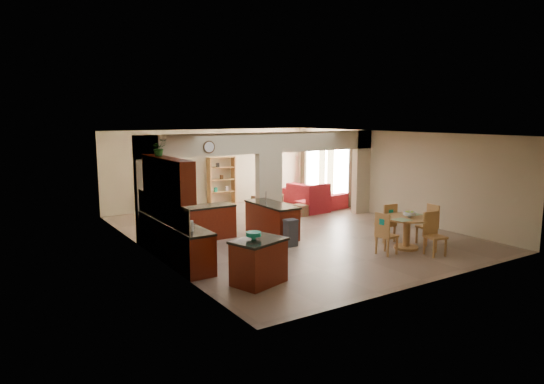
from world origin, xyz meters
TOP-DOWN VIEW (x-y plane):
  - floor at (0.00, 0.00)m, footprint 10.00×10.00m
  - ceiling at (0.00, 0.00)m, footprint 10.00×10.00m
  - wall_back at (0.00, 5.00)m, footprint 8.00×0.00m
  - wall_front at (0.00, -5.00)m, footprint 8.00×0.00m
  - wall_left at (-4.00, 0.00)m, footprint 0.00×10.00m
  - wall_right at (4.00, 0.00)m, footprint 0.00×10.00m
  - partition_left_pier at (-3.70, 1.00)m, footprint 0.60×0.25m
  - partition_center_pier at (0.00, 1.00)m, footprint 0.80×0.25m
  - partition_right_pier at (3.70, 1.00)m, footprint 0.60×0.25m
  - partition_header at (0.00, 1.00)m, footprint 8.00×0.25m
  - kitchen_counter at (-3.26, -0.25)m, footprint 2.52×3.29m
  - upper_cabinets at (-3.82, -0.80)m, footprint 0.35×2.40m
  - peninsula at (-0.60, -0.11)m, footprint 0.70×1.85m
  - wall_clock at (-2.00, 0.85)m, footprint 0.34×0.03m
  - rug at (1.20, 2.10)m, footprint 1.60×1.30m
  - fireplace at (-1.60, 4.83)m, footprint 1.60×0.35m
  - shelving_unit at (0.35, 4.82)m, footprint 1.00×0.32m
  - window_a at (3.97, 2.30)m, footprint 0.02×0.90m
  - window_b at (3.97, 4.00)m, footprint 0.02×0.90m
  - glazed_door at (3.97, 3.15)m, footprint 0.02×0.70m
  - drape_a_left at (3.93, 1.70)m, footprint 0.10×0.28m
  - drape_a_right at (3.93, 2.90)m, footprint 0.10×0.28m
  - drape_b_left at (3.93, 3.40)m, footprint 0.10×0.28m
  - drape_b_right at (3.93, 4.60)m, footprint 0.10×0.28m
  - ceiling_fan at (1.50, 3.00)m, footprint 1.00×1.00m
  - kitchen_island at (-2.89, -3.21)m, footprint 1.21×1.02m
  - teal_bowl at (-2.96, -3.13)m, footprint 0.30×0.30m
  - trash_can at (-0.77, -1.25)m, footprint 0.31×0.27m
  - dining_table at (1.52, -3.01)m, footprint 1.18×1.18m
  - fruit_bowl at (1.53, -3.07)m, footprint 0.30×0.30m
  - sofa at (3.30, 3.05)m, footprint 2.75×1.39m
  - chaise at (2.35, 1.91)m, footprint 1.07×0.90m
  - armchair at (0.69, 2.20)m, footprint 1.10×1.11m
  - ottoman at (1.77, 1.74)m, footprint 0.58×0.58m
  - plant at (-3.82, -0.33)m, footprint 0.40×0.36m
  - chair_north at (1.60, -2.29)m, footprint 0.48×0.48m
  - chair_east at (2.39, -2.99)m, footprint 0.47×0.47m
  - chair_south at (1.66, -3.71)m, footprint 0.49×0.49m
  - chair_west at (0.67, -3.11)m, footprint 0.47×0.47m

SIDE VIEW (x-z plane):
  - floor at x=0.00m, z-range 0.00..0.00m
  - rug at x=1.20m, z-range 0.00..0.01m
  - ottoman at x=1.77m, z-range 0.00..0.36m
  - chaise at x=2.35m, z-range 0.00..0.40m
  - trash_can at x=-0.77m, z-range 0.00..0.64m
  - armchair at x=0.69m, z-range 0.00..0.74m
  - sofa at x=3.30m, z-range 0.00..0.77m
  - kitchen_island at x=-2.89m, z-range 0.00..0.90m
  - peninsula at x=-0.60m, z-range 0.00..0.91m
  - kitchen_counter at x=-3.26m, z-range -0.27..1.20m
  - dining_table at x=1.52m, z-range 0.13..0.93m
  - chair_north at x=1.60m, z-range 0.04..1.07m
  - chair_east at x=2.39m, z-range 0.04..1.07m
  - chair_south at x=1.66m, z-range 0.04..1.07m
  - chair_west at x=0.67m, z-range 0.04..1.07m
  - fireplace at x=-1.60m, z-range 0.01..1.21m
  - fruit_bowl at x=1.53m, z-range 0.81..0.97m
  - shelving_unit at x=0.35m, z-range 0.00..1.80m
  - teal_bowl at x=-2.96m, z-range 0.90..1.04m
  - glazed_door at x=3.97m, z-range 0.00..2.10m
  - partition_center_pier at x=0.00m, z-range 0.00..2.20m
  - drape_a_left at x=3.93m, z-range 0.05..2.35m
  - drape_a_right at x=3.93m, z-range 0.05..2.35m
  - drape_b_left at x=3.93m, z-range 0.05..2.35m
  - drape_b_right at x=3.93m, z-range 0.05..2.35m
  - window_a at x=3.97m, z-range 0.25..2.15m
  - window_b at x=3.97m, z-range 0.25..2.15m
  - partition_left_pier at x=-3.70m, z-range 0.00..2.80m
  - partition_right_pier at x=3.70m, z-range 0.00..2.80m
  - wall_back at x=0.00m, z-range -2.60..5.40m
  - wall_front at x=0.00m, z-range -2.60..5.40m
  - wall_left at x=-4.00m, z-range -3.60..6.40m
  - wall_right at x=4.00m, z-range -3.60..6.40m
  - upper_cabinets at x=-3.82m, z-range 1.47..2.37m
  - wall_clock at x=-2.00m, z-range 2.28..2.62m
  - partition_header at x=0.00m, z-range 2.20..2.80m
  - ceiling_fan at x=1.50m, z-range 2.51..2.61m
  - plant at x=-3.82m, z-range 2.37..2.76m
  - ceiling at x=0.00m, z-range 2.80..2.80m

